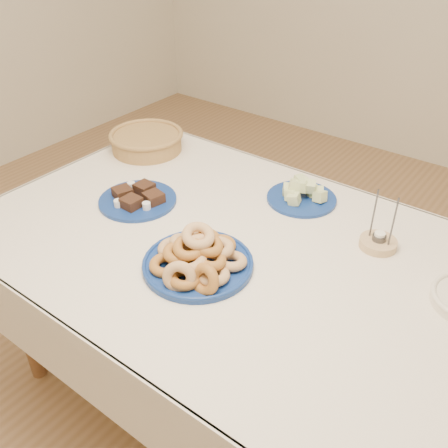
{
  "coord_description": "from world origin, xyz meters",
  "views": [
    {
      "loc": [
        0.74,
        -1.03,
        1.69
      ],
      "look_at": [
        0.0,
        -0.05,
        0.85
      ],
      "focal_mm": 40.0,
      "sensor_mm": 36.0,
      "label": 1
    }
  ],
  "objects": [
    {
      "name": "dining_table",
      "position": [
        0.0,
        0.0,
        0.64
      ],
      "size": [
        1.71,
        1.11,
        0.75
      ],
      "color": "brown",
      "rests_on": "ground"
    },
    {
      "name": "brownie_plate",
      "position": [
        -0.42,
        -0.01,
        0.77
      ],
      "size": [
        0.33,
        0.33,
        0.05
      ],
      "rotation": [
        0.0,
        0.0,
        -0.22
      ],
      "color": "navy",
      "rests_on": "dining_table"
    },
    {
      "name": "wicker_basket",
      "position": [
        -0.69,
        0.32,
        0.79
      ],
      "size": [
        0.4,
        0.4,
        0.08
      ],
      "rotation": [
        0.0,
        0.0,
        -0.34
      ],
      "color": "olive",
      "rests_on": "dining_table"
    },
    {
      "name": "melon_plate",
      "position": [
        0.04,
        0.36,
        0.77
      ],
      "size": [
        0.26,
        0.26,
        0.09
      ],
      "rotation": [
        0.0,
        0.0,
        -0.06
      ],
      "color": "navy",
      "rests_on": "dining_table"
    },
    {
      "name": "donut_platter",
      "position": [
        -0.01,
        -0.17,
        0.79
      ],
      "size": [
        0.43,
        0.43,
        0.15
      ],
      "rotation": [
        0.0,
        0.0,
        0.37
      ],
      "color": "navy",
      "rests_on": "dining_table"
    },
    {
      "name": "ground",
      "position": [
        0.0,
        0.0,
        0.0
      ],
      "size": [
        5.0,
        5.0,
        0.0
      ],
      "primitive_type": "plane",
      "color": "olive",
      "rests_on": "ground"
    },
    {
      "name": "candle_holder",
      "position": [
        0.37,
        0.26,
        0.77
      ],
      "size": [
        0.13,
        0.13,
        0.19
      ],
      "rotation": [
        0.0,
        0.0,
        -0.16
      ],
      "color": "tan",
      "rests_on": "dining_table"
    }
  ]
}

